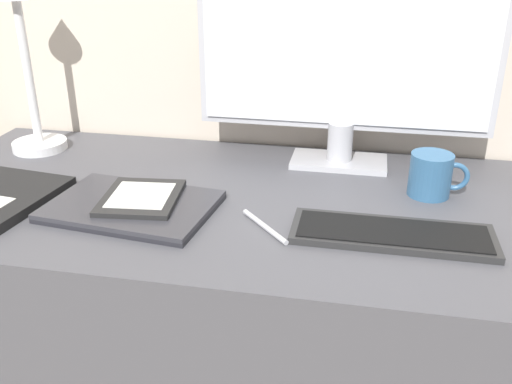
# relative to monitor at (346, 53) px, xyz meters

# --- Properties ---
(desk) EXTENTS (1.54, 0.62, 0.74)m
(desk) POSITION_rel_monitor_xyz_m (-0.07, -0.22, -0.61)
(desk) COLOR #4C4C51
(desk) RESTS_ON ground_plane
(monitor) EXTENTS (0.62, 0.11, 0.44)m
(monitor) POSITION_rel_monitor_xyz_m (0.00, 0.00, 0.00)
(monitor) COLOR #B7B7BC
(monitor) RESTS_ON desk
(keyboard) EXTENTS (0.33, 0.12, 0.01)m
(keyboard) POSITION_rel_monitor_xyz_m (0.11, -0.32, -0.23)
(keyboard) COLOR #282828
(keyboard) RESTS_ON desk
(laptop) EXTENTS (0.31, 0.23, 0.02)m
(laptop) POSITION_rel_monitor_xyz_m (-0.36, -0.31, -0.23)
(laptop) COLOR #232328
(laptop) RESTS_ON desk
(ereader) EXTENTS (0.15, 0.17, 0.01)m
(ereader) POSITION_rel_monitor_xyz_m (-0.34, -0.30, -0.22)
(ereader) COLOR black
(ereader) RESTS_ON laptop
(desk_lamp) EXTENTS (0.12, 0.12, 0.41)m
(desk_lamp) POSITION_rel_monitor_xyz_m (-0.70, -0.04, -0.01)
(desk_lamp) COLOR white
(desk_lamp) RESTS_ON desk
(coffee_mug) EXTENTS (0.11, 0.08, 0.08)m
(coffee_mug) POSITION_rel_monitor_xyz_m (0.18, -0.13, -0.20)
(coffee_mug) COLOR #336089
(coffee_mug) RESTS_ON desk
(pen) EXTENTS (0.10, 0.11, 0.01)m
(pen) POSITION_rel_monitor_xyz_m (-0.10, -0.33, -0.24)
(pen) COLOR silver
(pen) RESTS_ON desk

